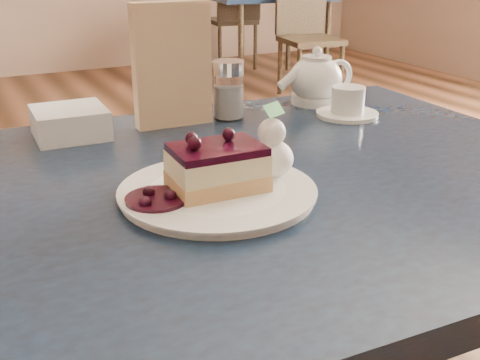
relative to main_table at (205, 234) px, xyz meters
name	(u,v)px	position (x,y,z in m)	size (l,w,h in m)	color
main_table	(205,234)	(0.00, 0.00, 0.00)	(1.31, 0.89, 0.80)	#132238
dessert_plate	(217,193)	(0.00, -0.05, 0.09)	(0.27, 0.27, 0.01)	white
cheesecake_slice	(217,168)	(0.00, -0.05, 0.13)	(0.13, 0.09, 0.06)	tan
whipped_cream	(271,158)	(0.09, -0.05, 0.12)	(0.07, 0.07, 0.06)	white
berry_sauce	(157,199)	(-0.09, -0.06, 0.10)	(0.09, 0.09, 0.01)	black
tea_set	(322,85)	(0.41, 0.30, 0.13)	(0.18, 0.24, 0.11)	white
menu_card	(172,65)	(0.07, 0.31, 0.20)	(0.15, 0.03, 0.23)	beige
sugar_shaker	(228,89)	(0.19, 0.30, 0.14)	(0.06, 0.06, 0.12)	white
napkin_stack	(70,122)	(-0.12, 0.33, 0.11)	(0.13, 0.13, 0.05)	white
bg_table_far_right	(266,73)	(2.26, 3.80, -0.65)	(1.07, 1.78, 1.18)	#132238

